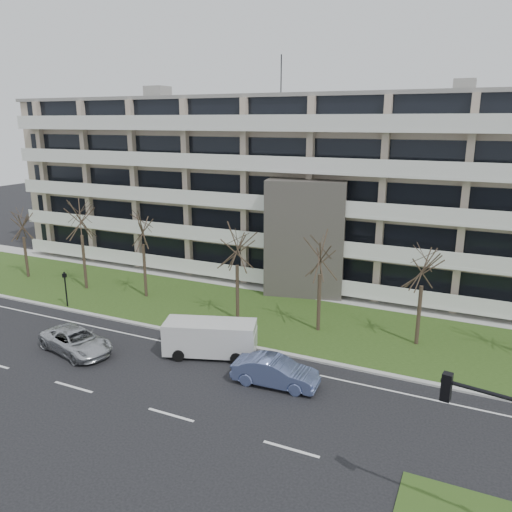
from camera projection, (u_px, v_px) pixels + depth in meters
The scene contains 16 objects.
ground at pixel (171, 415), 23.28m from camera, with size 160.00×160.00×0.00m, color black.
grass_verge at pixel (277, 318), 34.65m from camera, with size 90.00×10.00×0.06m, color #294316.
curb at pixel (246, 346), 30.27m from camera, with size 90.00×0.35×0.12m, color #B2B2AD.
sidewalk at pixel (304, 293), 39.47m from camera, with size 90.00×2.00×0.08m, color #B2B2AD.
lane_edge_line at pixel (234, 357), 28.97m from camera, with size 90.00×0.12×0.01m, color white.
apartment_building at pixel (332, 188), 43.45m from camera, with size 60.50×15.10×18.75m.
silver_pickup at pixel (76, 341), 29.44m from camera, with size 2.31×5.01×1.39m, color #B8BBC0.
blue_sedan at pixel (275, 372), 25.76m from camera, with size 1.57×4.50×1.48m, color #6779B3.
white_van at pixel (211, 335), 28.92m from camera, with size 5.63×3.53×2.05m.
pedestrian_signal at pixel (65, 285), 36.30m from camera, with size 0.27×0.22×2.70m.
tree_0 at pixel (22, 221), 42.40m from camera, with size 3.22×3.22×6.44m.
tree_1 at pixel (80, 214), 39.10m from camera, with size 3.99×3.99×7.99m.
tree_2 at pixel (142, 223), 37.32m from camera, with size 3.76×3.76×7.52m.
tree_3 at pixel (237, 243), 32.96m from camera, with size 3.50×3.50×6.99m.
tree_4 at pixel (321, 252), 31.21m from camera, with size 3.43×3.43×6.86m.
tree_5 at pixel (424, 262), 29.23m from camera, with size 3.37×3.37×6.75m.
Camera 1 is at (12.21, -16.94, 13.30)m, focal length 35.00 mm.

